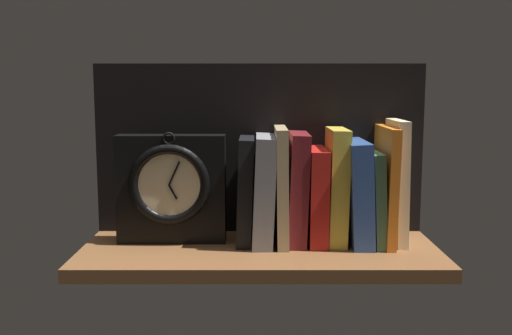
% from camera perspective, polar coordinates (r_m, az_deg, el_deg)
% --- Properties ---
extents(ground_plane, '(0.68, 0.27, 0.03)m').
position_cam_1_polar(ground_plane, '(1.14, 0.47, -8.34)').
color(ground_plane, brown).
extents(back_panel, '(0.68, 0.01, 0.35)m').
position_cam_1_polar(back_panel, '(1.23, 0.44, 1.83)').
color(back_panel, black).
rests_on(back_panel, ground_plane).
extents(book_black_skeptic, '(0.03, 0.13, 0.21)m').
position_cam_1_polar(book_black_skeptic, '(1.15, -0.92, -2.21)').
color(book_black_skeptic, black).
rests_on(book_black_skeptic, ground_plane).
extents(book_gray_chess, '(0.05, 0.16, 0.21)m').
position_cam_1_polar(book_gray_chess, '(1.15, 0.90, -2.12)').
color(book_gray_chess, gray).
rests_on(book_gray_chess, ground_plane).
extents(book_tan_shortstories, '(0.03, 0.16, 0.23)m').
position_cam_1_polar(book_tan_shortstories, '(1.15, 2.56, -1.72)').
color(book_tan_shortstories, tan).
rests_on(book_tan_shortstories, ground_plane).
extents(book_maroon_dawkins, '(0.04, 0.14, 0.22)m').
position_cam_1_polar(book_maroon_dawkins, '(1.15, 4.12, -1.99)').
color(book_maroon_dawkins, maroon).
rests_on(book_maroon_dawkins, ground_plane).
extents(book_red_requiem, '(0.04, 0.14, 0.18)m').
position_cam_1_polar(book_red_requiem, '(1.16, 5.99, -2.72)').
color(book_red_requiem, red).
rests_on(book_red_requiem, ground_plane).
extents(book_yellow_seinlanguage, '(0.04, 0.13, 0.22)m').
position_cam_1_polar(book_yellow_seinlanguage, '(1.16, 7.86, -1.77)').
color(book_yellow_seinlanguage, gold).
rests_on(book_yellow_seinlanguage, ground_plane).
extents(book_blue_modern, '(0.05, 0.16, 0.20)m').
position_cam_1_polar(book_blue_modern, '(1.17, 9.81, -2.33)').
color(book_blue_modern, '#2D4C8E').
rests_on(book_blue_modern, ground_plane).
extents(book_green_romantic, '(0.03, 0.15, 0.18)m').
position_cam_1_polar(book_green_romantic, '(1.18, 11.40, -2.78)').
color(book_green_romantic, '#476B44').
rests_on(book_green_romantic, ground_plane).
extents(book_orange_pandolfini, '(0.02, 0.16, 0.23)m').
position_cam_1_polar(book_orange_pandolfini, '(1.18, 12.49, -1.65)').
color(book_orange_pandolfini, orange).
rests_on(book_orange_pandolfini, ground_plane).
extents(book_cream_twain, '(0.02, 0.12, 0.24)m').
position_cam_1_polar(book_cream_twain, '(1.18, 13.56, -1.33)').
color(book_cream_twain, beige).
rests_on(book_cream_twain, ground_plane).
extents(framed_clock, '(0.21, 0.06, 0.22)m').
position_cam_1_polar(framed_clock, '(1.16, -8.09, -1.96)').
color(framed_clock, black).
rests_on(framed_clock, ground_plane).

